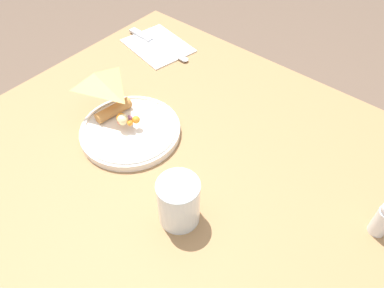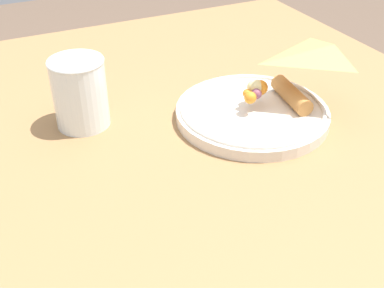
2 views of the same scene
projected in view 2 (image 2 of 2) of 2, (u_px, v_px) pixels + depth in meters
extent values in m
cube|color=olive|center=(161.00, 145.00, 0.65)|extent=(0.93, 0.87, 0.03)
cube|color=brown|center=(254.00, 142.00, 1.29)|extent=(0.06, 0.06, 0.68)
cylinder|color=silver|center=(252.00, 113.00, 0.67)|extent=(0.21, 0.21, 0.02)
torus|color=silver|center=(252.00, 108.00, 0.67)|extent=(0.20, 0.20, 0.01)
pyramid|color=#DBA351|center=(254.00, 102.00, 0.66)|extent=(0.12, 0.10, 0.02)
cylinder|color=#B77A3D|center=(291.00, 95.00, 0.68)|extent=(0.04, 0.09, 0.02)
sphere|color=orange|center=(260.00, 88.00, 0.66)|extent=(0.02, 0.02, 0.02)
sphere|color=orange|center=(247.00, 94.00, 0.66)|extent=(0.01, 0.01, 0.01)
sphere|color=orange|center=(250.00, 98.00, 0.64)|extent=(0.02, 0.02, 0.02)
sphere|color=#7A4256|center=(256.00, 94.00, 0.65)|extent=(0.01, 0.01, 0.01)
sphere|color=red|center=(256.00, 89.00, 0.67)|extent=(0.01, 0.01, 0.01)
sphere|color=#EFDB93|center=(255.00, 88.00, 0.66)|extent=(0.02, 0.02, 0.02)
cylinder|color=white|center=(80.00, 93.00, 0.64)|extent=(0.07, 0.07, 0.10)
cylinder|color=white|center=(81.00, 104.00, 0.65)|extent=(0.06, 0.06, 0.06)
torus|color=white|center=(75.00, 61.00, 0.61)|extent=(0.07, 0.07, 0.00)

